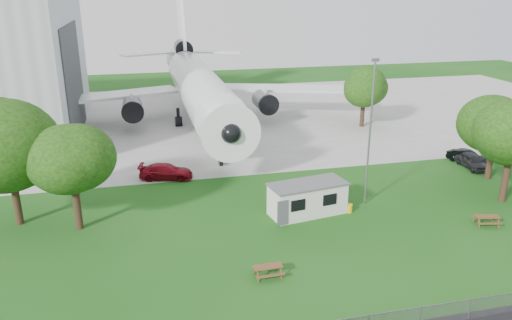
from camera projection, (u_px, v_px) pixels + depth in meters
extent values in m
plane|color=#28611E|center=(294.00, 250.00, 34.59)|extent=(160.00, 160.00, 0.00)
cube|color=#B7B7B2|center=(211.00, 118.00, 69.50)|extent=(120.00, 46.00, 0.03)
cube|color=#2D3033|center=(74.00, 81.00, 58.97)|extent=(0.16, 16.00, 12.96)
cylinder|color=white|center=(199.00, 88.00, 63.72)|extent=(5.40, 34.00, 5.40)
cone|color=white|center=(226.00, 126.00, 46.26)|extent=(5.40, 5.50, 5.40)
cone|color=white|center=(183.00, 60.00, 82.75)|extent=(4.86, 9.00, 4.86)
cube|color=white|center=(100.00, 97.00, 64.30)|extent=(21.36, 10.77, 0.36)
cube|color=white|center=(286.00, 88.00, 69.80)|extent=(21.36, 10.77, 0.36)
cube|color=white|center=(181.00, 24.00, 80.88)|extent=(0.46, 9.96, 12.17)
cylinder|color=#515459|center=(133.00, 108.00, 62.07)|extent=(2.50, 4.20, 2.50)
cylinder|color=#515459|center=(265.00, 102.00, 65.82)|extent=(2.50, 4.20, 2.50)
cylinder|color=#515459|center=(183.00, 48.00, 81.18)|extent=(2.60, 4.50, 2.60)
cylinder|color=black|center=(220.00, 154.00, 50.75)|extent=(0.36, 0.36, 2.40)
cylinder|color=black|center=(178.00, 117.00, 65.30)|extent=(0.44, 0.44, 2.40)
cylinder|color=black|center=(220.00, 115.00, 66.53)|extent=(0.44, 0.44, 2.40)
cube|color=silver|center=(307.00, 199.00, 39.82)|extent=(6.33, 3.45, 2.50)
cube|color=#59595B|center=(308.00, 184.00, 39.40)|extent=(6.56, 3.68, 0.12)
cylinder|color=gold|center=(349.00, 208.00, 40.32)|extent=(0.50, 0.50, 0.70)
cylinder|color=slate|center=(370.00, 135.00, 40.13)|extent=(0.16, 0.16, 12.00)
cylinder|color=#382619|center=(17.00, 201.00, 37.89)|extent=(0.56, 0.56, 3.79)
sphere|color=#36691A|center=(7.00, 143.00, 36.37)|extent=(8.18, 8.18, 8.18)
cylinder|color=#382619|center=(77.00, 208.00, 37.18)|extent=(0.56, 0.56, 3.43)
sphere|color=#36691A|center=(71.00, 154.00, 35.81)|extent=(6.01, 6.01, 6.01)
cylinder|color=#382619|center=(505.00, 183.00, 42.00)|extent=(0.56, 0.56, 3.33)
cylinder|color=#382619|center=(490.00, 163.00, 47.10)|extent=(0.56, 0.56, 3.10)
sphere|color=#36691A|center=(496.00, 124.00, 45.85)|extent=(7.19, 7.19, 7.19)
cylinder|color=#382619|center=(362.00, 115.00, 64.83)|extent=(0.56, 0.56, 3.08)
sphere|color=#36691A|center=(364.00, 86.00, 63.60)|extent=(6.17, 6.17, 6.17)
imported|color=black|center=(472.00, 161.00, 50.12)|extent=(2.06, 4.41, 1.46)
imported|color=black|center=(467.00, 157.00, 51.48)|extent=(3.00, 4.25, 1.33)
imported|color=maroon|center=(166.00, 172.00, 47.25)|extent=(5.33, 3.07, 1.45)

